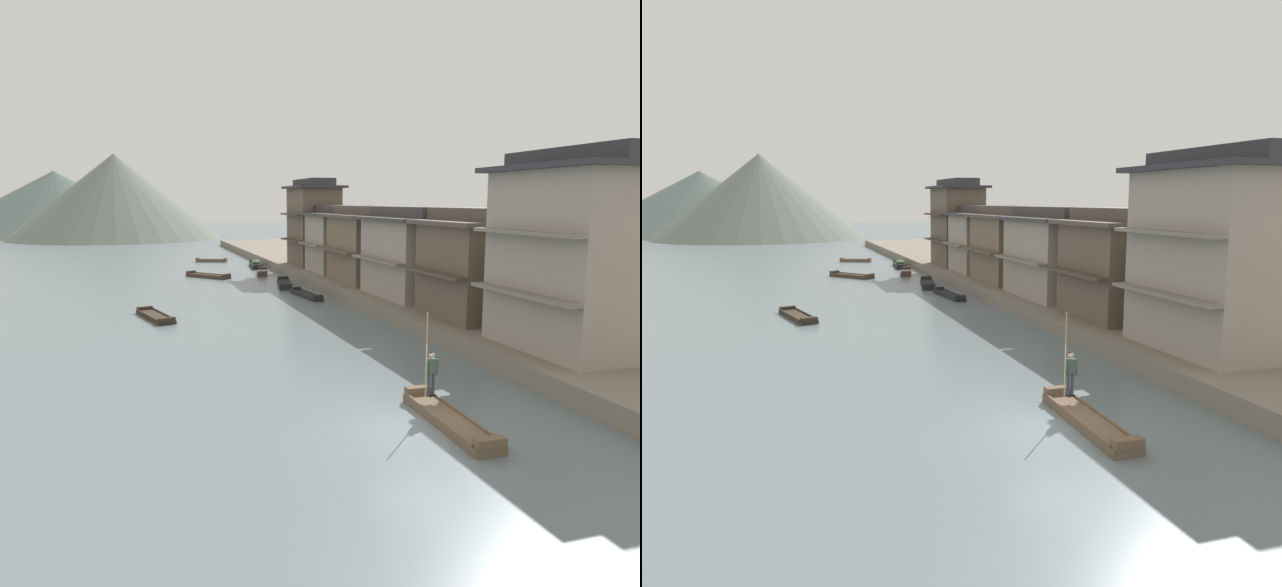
# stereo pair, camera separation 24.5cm
# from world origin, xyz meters

# --- Properties ---
(ground_plane) EXTENTS (400.00, 400.00, 0.00)m
(ground_plane) POSITION_xyz_m (0.00, 0.00, 0.00)
(ground_plane) COLOR slate
(riverbank_right) EXTENTS (18.00, 110.00, 0.87)m
(riverbank_right) POSITION_xyz_m (15.45, 30.00, 0.43)
(riverbank_right) COLOR slate
(riverbank_right) RESTS_ON ground
(boat_foreground_poled) EXTENTS (1.30, 5.43, 0.56)m
(boat_foreground_poled) POSITION_xyz_m (1.46, -0.09, 0.18)
(boat_foreground_poled) COLOR brown
(boat_foreground_poled) RESTS_ON ground
(boatman_person) EXTENTS (0.56, 0.29, 3.04)m
(boatman_person) POSITION_xyz_m (1.51, 1.33, 1.57)
(boatman_person) COLOR black
(boatman_person) RESTS_ON boat_foreground_poled
(boat_moored_nearest) EXTENTS (4.02, 4.56, 0.51)m
(boat_moored_nearest) POSITION_xyz_m (-1.15, 41.68, 0.17)
(boat_moored_nearest) COLOR #423328
(boat_moored_nearest) RESTS_ON ground
(boat_moored_second) EXTENTS (1.29, 5.03, 0.49)m
(boat_moored_second) POSITION_xyz_m (4.57, 27.16, 0.16)
(boat_moored_second) COLOR #232326
(boat_moored_second) RESTS_ON ground
(boat_moored_third) EXTENTS (3.84, 2.17, 0.49)m
(boat_moored_third) POSITION_xyz_m (1.22, 56.92, 0.17)
(boat_moored_third) COLOR brown
(boat_moored_third) RESTS_ON ground
(boat_moored_far) EXTENTS (1.95, 4.51, 0.55)m
(boat_moored_far) POSITION_xyz_m (4.48, 42.57, 0.18)
(boat_moored_far) COLOR #423328
(boat_moored_far) RESTS_ON ground
(boat_midriver_drifting) EXTENTS (1.70, 5.44, 0.85)m
(boat_midriver_drifting) POSITION_xyz_m (5.18, 49.37, 0.29)
(boat_midriver_drifting) COLOR #232326
(boat_midriver_drifting) RESTS_ON ground
(boat_midriver_upstream) EXTENTS (2.31, 5.00, 0.43)m
(boat_midriver_upstream) POSITION_xyz_m (-7.00, 21.90, 0.14)
(boat_midriver_upstream) COLOR #33281E
(boat_midriver_upstream) RESTS_ON ground
(boat_upstream_distant) EXTENTS (2.13, 5.51, 0.55)m
(boat_upstream_distant) POSITION_xyz_m (4.47, 33.64, 0.18)
(boat_upstream_distant) COLOR #232326
(boat_upstream_distant) RESTS_ON ground
(house_waterfront_nearest) EXTENTS (6.87, 7.59, 8.74)m
(house_waterfront_nearest) POSITION_xyz_m (10.62, 4.53, 5.16)
(house_waterfront_nearest) COLOR gray
(house_waterfront_nearest) RESTS_ON riverbank_right
(house_waterfront_second) EXTENTS (5.83, 6.69, 6.14)m
(house_waterfront_second) POSITION_xyz_m (10.10, 12.20, 3.87)
(house_waterfront_second) COLOR brown
(house_waterfront_second) RESTS_ON riverbank_right
(house_waterfront_tall) EXTENTS (5.19, 8.37, 6.14)m
(house_waterfront_tall) POSITION_xyz_m (9.78, 20.16, 3.86)
(house_waterfront_tall) COLOR gray
(house_waterfront_tall) RESTS_ON riverbank_right
(house_waterfront_narrow) EXTENTS (5.28, 7.86, 6.14)m
(house_waterfront_narrow) POSITION_xyz_m (9.83, 28.33, 3.87)
(house_waterfront_narrow) COLOR #75604C
(house_waterfront_narrow) RESTS_ON riverbank_right
(house_waterfront_far) EXTENTS (6.71, 6.67, 6.14)m
(house_waterfront_far) POSITION_xyz_m (10.54, 35.61, 3.87)
(house_waterfront_far) COLOR gray
(house_waterfront_far) RESTS_ON riverbank_right
(house_waterfront_end) EXTENTS (5.20, 7.17, 8.74)m
(house_waterfront_end) POSITION_xyz_m (9.78, 42.18, 5.17)
(house_waterfront_end) COLOR brown
(house_waterfront_end) RESTS_ON riverbank_right
(hill_far_west) EXTENTS (41.70, 41.70, 16.78)m
(hill_far_west) POSITION_xyz_m (-10.48, 111.27, 8.39)
(hill_far_west) COLOR slate
(hill_far_west) RESTS_ON ground
(hill_far_centre) EXTENTS (51.87, 51.87, 14.31)m
(hill_far_centre) POSITION_xyz_m (-24.03, 134.22, 7.16)
(hill_far_centre) COLOR #4C5B56
(hill_far_centre) RESTS_ON ground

